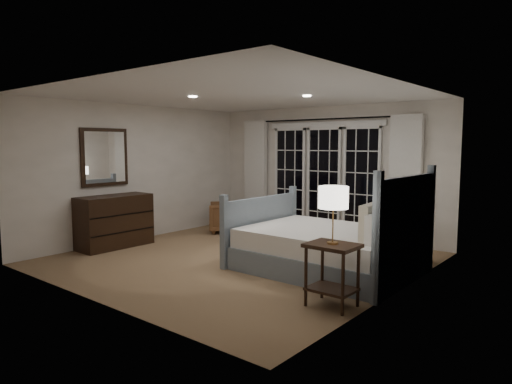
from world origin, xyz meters
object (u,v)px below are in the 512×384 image
Objects in this scene: nightstand_right at (411,237)px; nightstand_left at (332,265)px; lamp_right at (412,193)px; armchair at (226,217)px; bed at (329,247)px; dresser at (115,221)px; lamp_left at (333,198)px.

nightstand_left is at bearing -89.42° from nightstand_right.
lamp_right is 0.86× the size of armchair.
bed is 4.00× the size of nightstand_right.
nightstand_left is 4.39m from dresser.
lamp_left is at bearing -89.42° from nightstand_right.
lamp_right is (-0.02, 2.37, -0.15)m from lamp_left.
bed is 4.09× the size of lamp_right.
nightstand_left is 4.51m from armchair.
lamp_left is 4.45m from dresser.
nightstand_right is (0.72, 1.16, 0.04)m from bed.
nightstand_left is 1.18× the size of nightstand_right.
lamp_left is (0.02, -2.37, 0.81)m from nightstand_right.
lamp_left is at bearing -26.57° from nightstand_left.
lamp_left is at bearing -58.58° from bed.
nightstand_right is at bearing -153.43° from lamp_right.
nightstand_right is at bearing 58.38° from bed.
nightstand_left is at bearing 153.43° from lamp_left.
bed is 1.54m from lamp_right.
nightstand_right is at bearing 90.58° from nightstand_left.
nightstand_right is at bearing 26.67° from dresser.
lamp_left reaches higher than nightstand_left.
lamp_right is 3.87m from armchair.
armchair is at bearing 147.97° from lamp_left.
armchair reaches higher than nightstand_right.
armchair is (-3.08, 1.18, -0.04)m from bed.
bed reaches higher than dresser.
lamp_right is at bearing 47.34° from armchair.
lamp_left is 0.94× the size of armchair.
dresser is at bearing -153.33° from lamp_right.
lamp_left is 0.50× the size of dresser.
armchair is at bearing 179.75° from lamp_right.
dresser is (-0.56, -2.21, 0.14)m from armchair.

